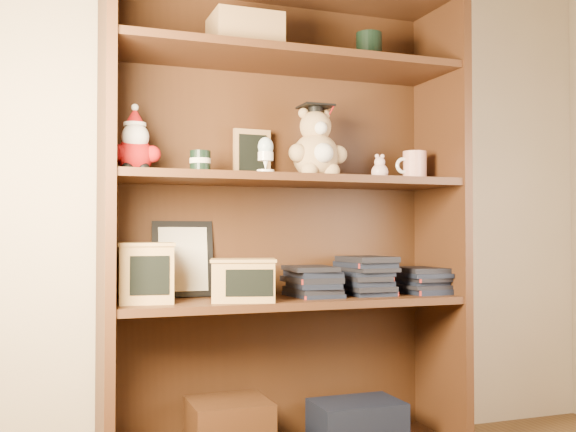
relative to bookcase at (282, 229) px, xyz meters
name	(u,v)px	position (x,y,z in m)	size (l,w,h in m)	color
bookcase	(282,229)	(0.00, 0.00, 0.00)	(1.20, 0.35, 1.60)	#422412
shelf_lower	(288,302)	(0.00, -0.05, -0.24)	(1.14, 0.33, 0.02)	#422412
shelf_upper	(288,181)	(0.00, -0.05, 0.16)	(1.14, 0.33, 0.02)	#422412
santa_plush	(135,146)	(-0.50, -0.06, 0.25)	(0.15, 0.11, 0.22)	#A50F0F
teachers_tin	(200,162)	(-0.29, -0.05, 0.21)	(0.07, 0.07, 0.07)	black
chalkboard_plaque	(252,155)	(-0.09, 0.06, 0.25)	(0.13, 0.07, 0.17)	#9E7547
egg_cup	(266,154)	(-0.10, -0.13, 0.23)	(0.06, 0.06, 0.12)	white
grad_teddy_bear	(316,149)	(0.10, -0.06, 0.27)	(0.21, 0.18, 0.25)	tan
pink_figurine	(380,170)	(0.34, -0.05, 0.21)	(0.06, 0.06, 0.09)	beige
teacher_mug	(414,166)	(0.48, -0.05, 0.22)	(0.12, 0.08, 0.10)	silver
certificate_frame	(183,259)	(-0.32, 0.09, -0.10)	(0.20, 0.05, 0.25)	black
treats_box	(146,272)	(-0.46, -0.05, -0.14)	(0.18, 0.18, 0.18)	#B5894A
pencils_box	(243,280)	(-0.17, -0.12, -0.16)	(0.23, 0.19, 0.13)	#B5894A
book_stack_left	(312,283)	(0.09, -0.05, -0.18)	(0.14, 0.20, 0.10)	black
book_stack_mid	(365,276)	(0.29, -0.05, -0.16)	(0.14, 0.20, 0.13)	black
book_stack_right	(420,280)	(0.50, -0.05, -0.18)	(0.14, 0.20, 0.10)	black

